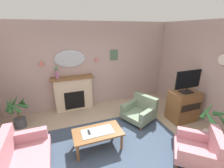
{
  "coord_description": "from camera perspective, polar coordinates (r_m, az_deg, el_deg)",
  "views": [
    {
      "loc": [
        -1.09,
        -2.41,
        2.61
      ],
      "look_at": [
        0.32,
        1.41,
        1.13
      ],
      "focal_mm": 24.41,
      "sensor_mm": 36.0,
      "label": 1
    }
  ],
  "objects": [
    {
      "name": "armchair_near_fireplace",
      "position": [
        4.74,
        10.55,
        -9.58
      ],
      "size": [
        1.07,
        1.06,
        0.71
      ],
      "color": "gray",
      "rests_on": "ground"
    },
    {
      "name": "armchair_by_coffee_table",
      "position": [
        3.83,
        30.32,
        -20.26
      ],
      "size": [
        1.14,
        1.14,
        0.71
      ],
      "color": "#B77A84",
      "rests_on": "ground"
    },
    {
      "name": "wall_mirror",
      "position": [
        5.09,
        -15.42,
        9.03
      ],
      "size": [
        0.96,
        0.06,
        0.56
      ],
      "primitive_type": "ellipsoid",
      "color": "#B2BCC6"
    },
    {
      "name": "tv_remote",
      "position": [
        3.58,
        -8.6,
        -17.44
      ],
      "size": [
        0.04,
        0.16,
        0.02
      ],
      "primitive_type": "cube",
      "color": "black",
      "rests_on": "coffee_table"
    },
    {
      "name": "framed_picture",
      "position": [
        5.42,
        0.74,
        10.8
      ],
      "size": [
        0.28,
        0.03,
        0.36
      ],
      "primitive_type": "cube",
      "color": "#4C6B56"
    },
    {
      "name": "patterned_rug",
      "position": [
        3.85,
        1.94,
        -22.73
      ],
      "size": [
        3.2,
        2.4,
        0.01
      ],
      "primitive_type": "cube",
      "color": "#38475B",
      "rests_on": "ground"
    },
    {
      "name": "fireplace",
      "position": [
        5.28,
        -14.14,
        -3.45
      ],
      "size": [
        1.36,
        0.36,
        1.16
      ],
      "color": "beige",
      "rests_on": "ground"
    },
    {
      "name": "wall_sconce_right",
      "position": [
        5.19,
        -5.84,
        9.27
      ],
      "size": [
        0.14,
        0.14,
        0.14
      ],
      "primitive_type": "cone",
      "color": "#D17066"
    },
    {
      "name": "wall_clock",
      "position": [
        4.72,
        36.35,
        7.44
      ],
      "size": [
        0.04,
        0.31,
        0.31
      ],
      "color": "silver"
    },
    {
      "name": "wall_sconce_left",
      "position": [
        5.05,
        -24.99,
        7.23
      ],
      "size": [
        0.14,
        0.14,
        0.14
      ],
      "primitive_type": "cone",
      "color": "#D17066"
    },
    {
      "name": "potted_plant_tall_palm",
      "position": [
        4.38,
        33.32,
        -13.32
      ],
      "size": [
        0.57,
        0.55,
        0.99
      ],
      "color": "silver",
      "rests_on": "ground"
    },
    {
      "name": "potted_plant_corner_palm",
      "position": [
        4.95,
        -31.85,
        -8.71
      ],
      "size": [
        0.59,
        0.6,
        0.92
      ],
      "color": "#474C56",
      "rests_on": "ground"
    },
    {
      "name": "floor",
      "position": [
        3.75,
        3.2,
        -25.28
      ],
      "size": [
        6.7,
        6.22,
        0.1
      ],
      "primitive_type": "cube",
      "color": "tan",
      "rests_on": "ground"
    },
    {
      "name": "mantel_vase_right",
      "position": [
        4.98,
        -20.02,
        4.25
      ],
      "size": [
        0.1,
        0.1,
        0.42
      ],
      "color": "#9E6084",
      "rests_on": "fireplace"
    },
    {
      "name": "tv_flatscreen",
      "position": [
        4.75,
        26.63,
        1.07
      ],
      "size": [
        0.84,
        0.24,
        0.65
      ],
      "color": "black",
      "rests_on": "tv_cabinet"
    },
    {
      "name": "wall_back",
      "position": [
        5.32,
        -7.94,
        6.9
      ],
      "size": [
        6.7,
        0.1,
        2.86
      ],
      "primitive_type": "cube",
      "color": "#B29993",
      "rests_on": "ground"
    },
    {
      "name": "floral_couch",
      "position": [
        3.46,
        -32.06,
        -25.23
      ],
      "size": [
        0.87,
        1.73,
        0.76
      ],
      "color": "#B77A84",
      "rests_on": "ground"
    },
    {
      "name": "tv_cabinet",
      "position": [
        5.05,
        25.07,
        -7.41
      ],
      "size": [
        0.8,
        0.57,
        0.9
      ],
      "color": "brown",
      "rests_on": "ground"
    },
    {
      "name": "coffee_table",
      "position": [
        3.63,
        -5.39,
        -18.02
      ],
      "size": [
        1.1,
        0.6,
        0.45
      ],
      "color": "brown",
      "rests_on": "ground"
    }
  ]
}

